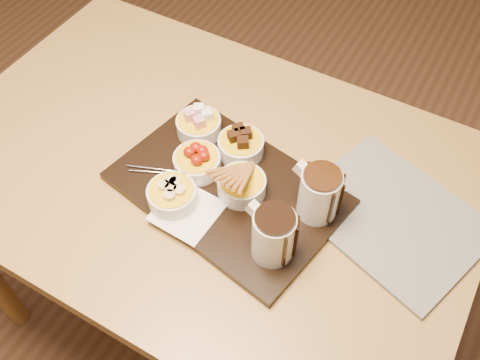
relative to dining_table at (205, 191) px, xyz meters
The scene contains 13 objects.
ground 0.65m from the dining_table, ahead, with size 5.00×5.00×0.00m, color #57351D.
dining_table is the anchor object (origin of this frame).
serving_board 0.14m from the dining_table, 23.52° to the right, with size 0.46×0.30×0.02m, color black.
napkin 0.18m from the dining_table, 70.30° to the right, with size 0.12×0.12×0.00m, color white.
bowl_marshmallows 0.16m from the dining_table, 126.68° to the left, with size 0.10×0.10×0.04m, color silver.
bowl_cake 0.16m from the dining_table, 43.03° to the left, with size 0.10×0.10×0.04m, color silver.
bowl_strawberries 0.14m from the dining_table, 77.77° to the right, with size 0.10×0.10×0.04m, color silver.
bowl_biscotti 0.18m from the dining_table, 15.75° to the right, with size 0.10×0.10×0.04m, color silver.
bowl_bananas 0.18m from the dining_table, 86.38° to the right, with size 0.10×0.10×0.04m, color silver.
pitcher_dark_chocolate 0.32m from the dining_table, 28.22° to the right, with size 0.08×0.08×0.11m, color silver.
pitcher_milk_chocolate 0.32m from the dining_table, ahead, with size 0.08×0.08×0.11m, color silver.
fondue_skewers 0.13m from the dining_table, 99.76° to the right, with size 0.26×0.03×0.01m, color silver, non-canonical shape.
newspaper 0.43m from the dining_table, ahead, with size 0.34×0.27×0.01m, color beige.
Camera 1 is at (0.44, -0.60, 1.66)m, focal length 40.00 mm.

